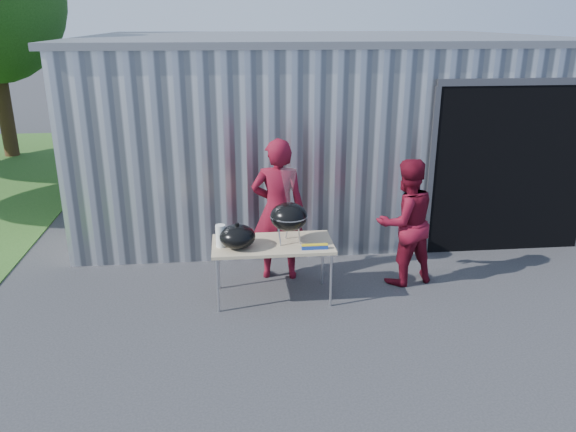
{
  "coord_description": "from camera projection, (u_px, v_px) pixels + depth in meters",
  "views": [
    {
      "loc": [
        -0.84,
        -5.98,
        3.39
      ],
      "look_at": [
        -0.15,
        0.61,
        1.05
      ],
      "focal_mm": 35.0,
      "sensor_mm": 36.0,
      "label": 1
    }
  ],
  "objects": [
    {
      "name": "paper_towels",
      "position": [
        221.0,
        236.0,
        6.82
      ],
      "size": [
        0.12,
        0.12,
        0.28
      ],
      "primitive_type": "cylinder",
      "color": "white",
      "rests_on": "folding_table"
    },
    {
      "name": "ground",
      "position": [
        306.0,
        314.0,
        6.82
      ],
      "size": [
        80.0,
        80.0,
        0.0
      ],
      "primitive_type": "plane",
      "color": "#2E2E31"
    },
    {
      "name": "folding_table",
      "position": [
        273.0,
        246.0,
        6.99
      ],
      "size": [
        1.5,
        0.75,
        0.75
      ],
      "color": "tan",
      "rests_on": "ground"
    },
    {
      "name": "grill_lid",
      "position": [
        237.0,
        236.0,
        6.79
      ],
      "size": [
        0.44,
        0.44,
        0.32
      ],
      "color": "black",
      "rests_on": "folding_table"
    },
    {
      "name": "foil_box",
      "position": [
        315.0,
        247.0,
        6.78
      ],
      "size": [
        0.32,
        0.06,
        0.06
      ],
      "color": "navy",
      "rests_on": "folding_table"
    },
    {
      "name": "person_bystander",
      "position": [
        405.0,
        222.0,
        7.39
      ],
      "size": [
        0.97,
        0.84,
        1.71
      ],
      "primitive_type": "imported",
      "rotation": [
        0.0,
        0.0,
        3.41
      ],
      "color": "maroon",
      "rests_on": "ground"
    },
    {
      "name": "white_tub",
      "position": [
        228.0,
        235.0,
        7.1
      ],
      "size": [
        0.2,
        0.15,
        0.1
      ],
      "primitive_type": "cube",
      "color": "white",
      "rests_on": "folding_table"
    },
    {
      "name": "kettle_grill",
      "position": [
        289.0,
        211.0,
        6.85
      ],
      "size": [
        0.47,
        0.47,
        0.94
      ],
      "color": "black",
      "rests_on": "folding_table"
    },
    {
      "name": "building",
      "position": [
        322.0,
        121.0,
        10.7
      ],
      "size": [
        8.2,
        6.2,
        3.1
      ],
      "color": "silver",
      "rests_on": "ground"
    },
    {
      "name": "person_cook",
      "position": [
        278.0,
        210.0,
        7.5
      ],
      "size": [
        0.76,
        0.55,
        1.94
      ],
      "primitive_type": "imported",
      "rotation": [
        0.0,
        0.0,
        3.02
      ],
      "color": "maroon",
      "rests_on": "ground"
    }
  ]
}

